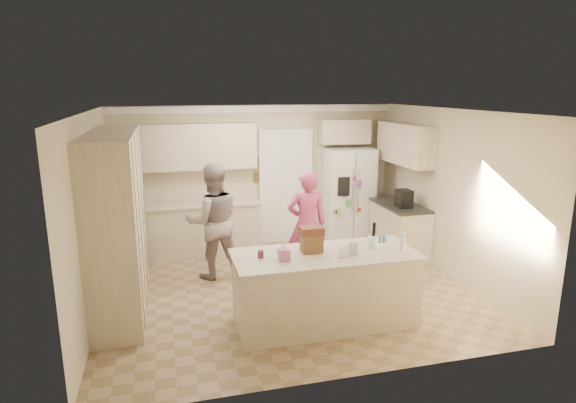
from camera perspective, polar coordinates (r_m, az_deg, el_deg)
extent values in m
cube|color=#987E61|center=(7.22, -0.07, -10.45)|extent=(5.20, 4.60, 0.02)
cube|color=white|center=(6.61, -0.08, 10.80)|extent=(5.20, 4.60, 0.02)
cube|color=beige|center=(9.00, -3.75, 3.08)|extent=(5.20, 0.02, 2.60)
cube|color=beige|center=(4.69, 7.03, -6.79)|extent=(5.20, 0.02, 2.60)
cube|color=beige|center=(6.66, -22.37, -1.61)|extent=(0.02, 4.60, 2.60)
cube|color=beige|center=(7.85, 18.71, 0.85)|extent=(0.02, 4.60, 2.60)
cube|color=white|center=(8.82, -3.81, 10.90)|extent=(5.20, 0.08, 0.12)
cube|color=beige|center=(6.85, -19.50, -2.06)|extent=(0.60, 2.60, 2.35)
cube|color=beige|center=(8.77, -10.69, -3.20)|extent=(2.20, 0.60, 0.88)
cube|color=beige|center=(8.64, -10.82, -0.30)|extent=(2.24, 0.63, 0.04)
cube|color=beige|center=(8.59, -11.18, 6.40)|extent=(2.20, 0.35, 0.80)
cube|color=black|center=(9.14, -0.30, 1.66)|extent=(0.90, 0.06, 2.10)
cube|color=white|center=(9.11, -0.25, 1.62)|extent=(1.02, 0.03, 2.22)
cube|color=brown|center=(8.93, -3.60, 4.62)|extent=(0.15, 0.02, 0.20)
cube|color=brown|center=(8.97, -3.58, 2.91)|extent=(0.15, 0.02, 0.20)
cube|color=white|center=(9.27, 7.06, 0.78)|extent=(0.93, 0.74, 1.80)
cube|color=gray|center=(8.95, 7.89, 0.29)|extent=(0.02, 0.02, 1.78)
cube|color=black|center=(8.81, 6.64, 1.78)|extent=(0.22, 0.03, 0.35)
cylinder|color=silver|center=(8.88, 7.66, 1.20)|extent=(0.02, 0.02, 0.85)
cylinder|color=silver|center=(8.92, 8.26, 1.23)|extent=(0.02, 0.02, 0.85)
cube|color=beige|center=(9.17, 6.68, 8.25)|extent=(0.95, 0.35, 0.45)
cube|color=beige|center=(8.74, 13.03, -3.37)|extent=(0.60, 1.20, 0.88)
cube|color=#2D2B28|center=(8.62, 13.13, -0.45)|extent=(0.63, 1.24, 0.04)
cube|color=beige|center=(8.67, 13.68, 6.67)|extent=(0.35, 1.50, 0.70)
cube|color=black|center=(8.39, 13.57, 0.35)|extent=(0.22, 0.28, 0.30)
cube|color=beige|center=(6.13, 4.38, -10.41)|extent=(2.20, 0.90, 0.88)
cube|color=beige|center=(5.96, 4.46, -6.36)|extent=(2.28, 0.96, 0.05)
cylinder|color=white|center=(6.20, 10.04, -4.75)|extent=(0.13, 0.13, 0.15)
cube|color=#C06998|center=(5.69, -0.47, -6.28)|extent=(0.13, 0.13, 0.14)
cone|color=white|center=(5.65, -0.48, -5.23)|extent=(0.08, 0.08, 0.08)
cube|color=brown|center=(5.96, 2.80, -4.96)|extent=(0.26, 0.18, 0.22)
cube|color=#592D1E|center=(5.91, 2.82, -3.49)|extent=(0.28, 0.20, 0.10)
cylinder|color=#59263F|center=(5.78, -3.26, -6.23)|extent=(0.07, 0.07, 0.09)
cube|color=white|center=(5.80, 6.53, -5.89)|extent=(0.12, 0.06, 0.16)
cube|color=silver|center=(5.89, 7.73, -5.59)|extent=(0.12, 0.05, 0.16)
cylinder|color=silver|center=(6.15, 13.38, -4.64)|extent=(0.07, 0.07, 0.24)
cylinder|color=teal|center=(6.43, 10.79, -4.42)|extent=(0.05, 0.05, 0.09)
cylinder|color=teal|center=(6.46, 11.35, -4.36)|extent=(0.05, 0.05, 0.09)
imported|color=gray|center=(7.49, -8.87, -2.35)|extent=(0.92, 0.74, 1.80)
imported|color=#C33D86|center=(7.48, 2.23, -2.67)|extent=(0.64, 0.45, 1.68)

